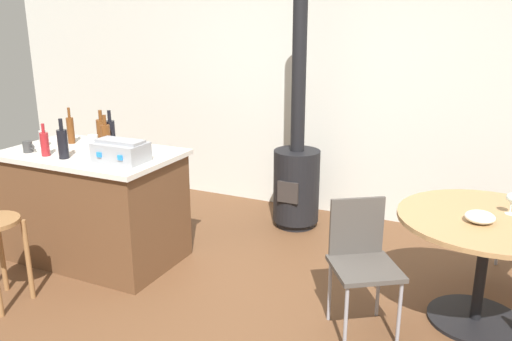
% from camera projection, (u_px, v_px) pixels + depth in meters
% --- Properties ---
extents(ground_plane, '(8.80, 8.80, 0.00)m').
position_uv_depth(ground_plane, '(210.00, 328.00, 3.43)').
color(ground_plane, brown).
extents(back_wall, '(8.00, 0.10, 2.70)m').
position_uv_depth(back_wall, '(331.00, 81.00, 5.16)').
color(back_wall, beige).
rests_on(back_wall, ground_plane).
extents(kitchen_island, '(1.41, 0.85, 0.92)m').
position_uv_depth(kitchen_island, '(95.00, 205.00, 4.31)').
color(kitchen_island, brown).
rests_on(kitchen_island, ground_plane).
extents(dining_table, '(1.12, 1.12, 0.75)m').
position_uv_depth(dining_table, '(485.00, 242.00, 3.35)').
color(dining_table, black).
rests_on(dining_table, ground_plane).
extents(folding_chair_left, '(0.56, 0.56, 0.85)m').
position_uv_depth(folding_chair_left, '(362.00, 256.00, 3.32)').
color(folding_chair_left, '#47423D').
rests_on(folding_chair_left, ground_plane).
extents(wood_stove, '(0.44, 0.45, 2.23)m').
position_uv_depth(wood_stove, '(297.00, 171.00, 4.96)').
color(wood_stove, black).
rests_on(wood_stove, ground_plane).
extents(toolbox, '(0.38, 0.26, 0.17)m').
position_uv_depth(toolbox, '(121.00, 151.00, 3.88)').
color(toolbox, gray).
rests_on(toolbox, kitchen_island).
extents(bottle_0, '(0.07, 0.07, 0.29)m').
position_uv_depth(bottle_0, '(106.00, 137.00, 4.19)').
color(bottle_0, '#603314').
rests_on(bottle_0, kitchen_island).
extents(bottle_1, '(0.06, 0.06, 0.25)m').
position_uv_depth(bottle_1, '(45.00, 143.00, 4.03)').
color(bottle_1, maroon).
rests_on(bottle_1, kitchen_island).
extents(bottle_2, '(0.08, 0.08, 0.31)m').
position_uv_depth(bottle_2, '(63.00, 143.00, 3.95)').
color(bottle_2, black).
rests_on(bottle_2, kitchen_island).
extents(bottle_3, '(0.06, 0.06, 0.19)m').
position_uv_depth(bottle_3, '(43.00, 138.00, 4.32)').
color(bottle_3, '#B7B2AD').
rests_on(bottle_3, kitchen_island).
extents(bottle_4, '(0.08, 0.08, 0.29)m').
position_uv_depth(bottle_4, '(102.00, 131.00, 4.41)').
color(bottle_4, '#603314').
rests_on(bottle_4, kitchen_island).
extents(bottle_5, '(0.08, 0.08, 0.31)m').
position_uv_depth(bottle_5, '(111.00, 133.00, 4.29)').
color(bottle_5, black).
rests_on(bottle_5, kitchen_island).
extents(bottle_6, '(0.06, 0.06, 0.31)m').
position_uv_depth(bottle_6, '(71.00, 130.00, 4.43)').
color(bottle_6, '#603314').
rests_on(bottle_6, kitchen_island).
extents(cup_0, '(0.11, 0.07, 0.09)m').
position_uv_depth(cup_0, '(28.00, 147.00, 4.15)').
color(cup_0, '#383838').
rests_on(cup_0, kitchen_island).
extents(cup_1, '(0.12, 0.08, 0.10)m').
position_uv_depth(cup_1, '(93.00, 141.00, 4.31)').
color(cup_1, white).
rests_on(cup_1, kitchen_island).
extents(wine_glass, '(0.07, 0.07, 0.14)m').
position_uv_depth(wine_glass, '(512.00, 198.00, 3.32)').
color(wine_glass, silver).
rests_on(wine_glass, dining_table).
extents(serving_bowl, '(0.18, 0.18, 0.07)m').
position_uv_depth(serving_bowl, '(480.00, 217.00, 3.21)').
color(serving_bowl, white).
rests_on(serving_bowl, dining_table).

